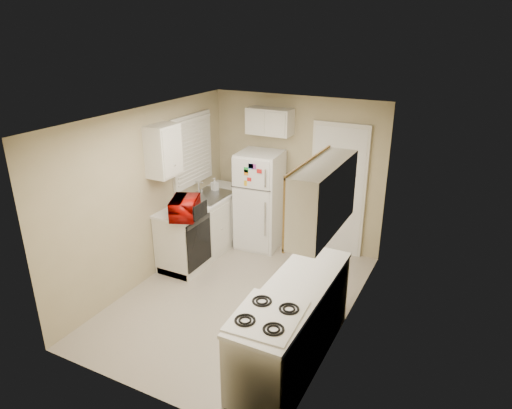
% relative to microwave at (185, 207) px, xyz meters
% --- Properties ---
extents(floor, '(3.80, 3.80, 0.00)m').
position_rel_microwave_xyz_m(floor, '(0.93, -0.19, -1.05)').
color(floor, beige).
rests_on(floor, ground).
extents(ceiling, '(3.80, 3.80, 0.00)m').
position_rel_microwave_xyz_m(ceiling, '(0.93, -0.19, 1.35)').
color(ceiling, white).
rests_on(ceiling, floor).
extents(wall_left, '(3.80, 3.80, 0.00)m').
position_rel_microwave_xyz_m(wall_left, '(-0.47, -0.19, 0.15)').
color(wall_left, tan).
rests_on(wall_left, floor).
extents(wall_right, '(3.80, 3.80, 0.00)m').
position_rel_microwave_xyz_m(wall_right, '(2.33, -0.19, 0.15)').
color(wall_right, tan).
rests_on(wall_right, floor).
extents(wall_back, '(2.80, 2.80, 0.00)m').
position_rel_microwave_xyz_m(wall_back, '(0.93, 1.71, 0.15)').
color(wall_back, tan).
rests_on(wall_back, floor).
extents(wall_front, '(2.80, 2.80, 0.00)m').
position_rel_microwave_xyz_m(wall_front, '(0.93, -2.09, 0.15)').
color(wall_front, tan).
rests_on(wall_front, floor).
extents(left_counter, '(0.60, 1.80, 0.90)m').
position_rel_microwave_xyz_m(left_counter, '(-0.17, 0.71, -0.60)').
color(left_counter, silver).
rests_on(left_counter, floor).
extents(dishwasher, '(0.03, 0.58, 0.72)m').
position_rel_microwave_xyz_m(dishwasher, '(0.12, 0.11, -0.56)').
color(dishwasher, black).
rests_on(dishwasher, floor).
extents(sink, '(0.54, 0.74, 0.16)m').
position_rel_microwave_xyz_m(sink, '(-0.17, 0.86, -0.19)').
color(sink, gray).
rests_on(sink, left_counter).
extents(microwave, '(0.57, 0.46, 0.34)m').
position_rel_microwave_xyz_m(microwave, '(0.00, 0.00, 0.00)').
color(microwave, '#870400').
rests_on(microwave, left_counter).
extents(soap_bottle, '(0.12, 0.12, 0.21)m').
position_rel_microwave_xyz_m(soap_bottle, '(-0.22, 1.12, -0.05)').
color(soap_bottle, white).
rests_on(soap_bottle, left_counter).
extents(window_blinds, '(0.10, 0.98, 1.08)m').
position_rel_microwave_xyz_m(window_blinds, '(-0.43, 0.86, 0.55)').
color(window_blinds, silver).
rests_on(window_blinds, wall_left).
extents(upper_cabinet_left, '(0.30, 0.45, 0.70)m').
position_rel_microwave_xyz_m(upper_cabinet_left, '(-0.32, 0.03, 0.75)').
color(upper_cabinet_left, silver).
rests_on(upper_cabinet_left, wall_left).
extents(refrigerator, '(0.69, 0.67, 1.56)m').
position_rel_microwave_xyz_m(refrigerator, '(0.48, 1.33, -0.27)').
color(refrigerator, white).
rests_on(refrigerator, floor).
extents(cabinet_over_fridge, '(0.70, 0.30, 0.40)m').
position_rel_microwave_xyz_m(cabinet_over_fridge, '(0.53, 1.56, 0.95)').
color(cabinet_over_fridge, silver).
rests_on(cabinet_over_fridge, wall_back).
extents(interior_door, '(0.86, 0.06, 2.08)m').
position_rel_microwave_xyz_m(interior_door, '(1.63, 1.67, -0.03)').
color(interior_door, white).
rests_on(interior_door, floor).
extents(right_counter, '(0.60, 2.00, 0.90)m').
position_rel_microwave_xyz_m(right_counter, '(2.03, -0.99, -0.60)').
color(right_counter, silver).
rests_on(right_counter, floor).
extents(stove, '(0.63, 0.76, 0.89)m').
position_rel_microwave_xyz_m(stove, '(1.99, -1.54, -0.61)').
color(stove, white).
rests_on(stove, floor).
extents(upper_cabinet_right, '(0.30, 1.20, 0.70)m').
position_rel_microwave_xyz_m(upper_cabinet_right, '(2.18, -0.69, 0.75)').
color(upper_cabinet_right, silver).
rests_on(upper_cabinet_right, wall_right).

